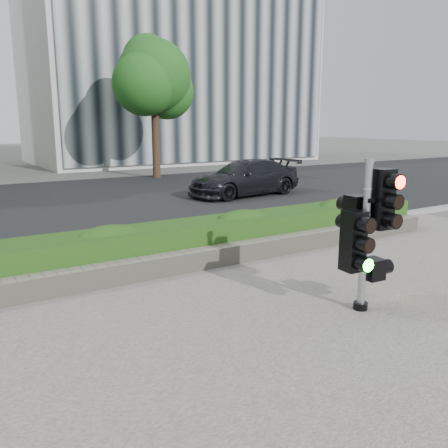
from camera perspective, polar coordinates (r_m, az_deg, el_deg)
name	(u,v)px	position (r m, az deg, el deg)	size (l,w,h in m)	color
ground	(255,306)	(6.78, 3.75, -9.87)	(120.00, 120.00, 0.00)	#51514C
sidewalk	(406,388)	(5.18, 21.06, -17.89)	(16.00, 11.00, 0.03)	#9E9389
road	(69,205)	(15.73, -18.14, 2.23)	(60.00, 13.00, 0.02)	black
curb	(161,252)	(9.36, -7.64, -3.35)	(60.00, 0.25, 0.12)	gray
stone_wall	(191,260)	(8.24, -4.02, -4.39)	(12.00, 0.32, 0.34)	gray
hedge	(174,243)	(8.76, -6.05, -2.29)	(12.00, 1.00, 0.68)	#377122
building_right	(171,70)	(33.67, -6.42, 17.90)	(18.00, 10.00, 12.00)	#B7B7B2
tree_right	(153,79)	(22.67, -8.52, 16.86)	(4.10, 3.58, 6.53)	black
traffic_signal	(365,228)	(6.57, 16.63, -0.44)	(0.72, 0.55, 2.05)	black
car_dark	(245,178)	(16.81, 2.52, 5.59)	(1.74, 4.28, 1.24)	black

